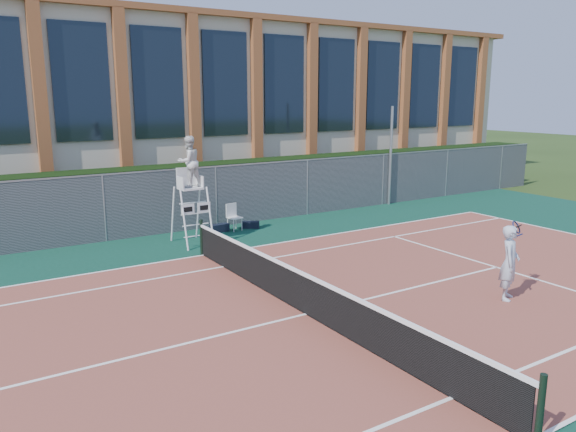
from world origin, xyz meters
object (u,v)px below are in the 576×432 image
steel_pole (391,156)px  tennis_player (510,262)px  umpire_chair (189,165)px  plastic_chair (233,215)px

steel_pole → tennis_player: bearing=-119.0°
umpire_chair → tennis_player: size_ratio=1.98×
umpire_chair → plastic_chair: 2.98m
umpire_chair → plastic_chair: size_ratio=3.71×
steel_pole → umpire_chair: bearing=-170.6°
umpire_chair → tennis_player: bearing=-64.2°
steel_pole → plastic_chair: steel_pole is taller
steel_pole → plastic_chair: size_ratio=4.51×
plastic_chair → steel_pole: bearing=5.0°
steel_pole → plastic_chair: 8.23m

